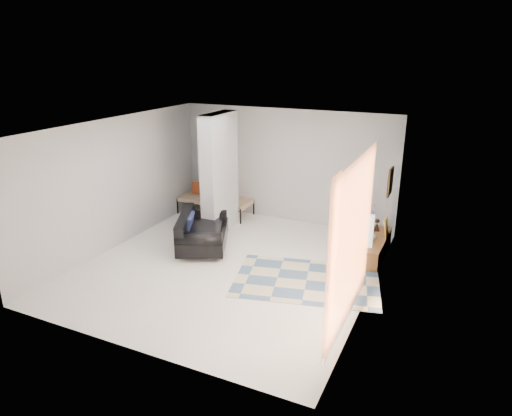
% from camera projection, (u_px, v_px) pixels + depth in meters
% --- Properties ---
extents(floor, '(6.00, 6.00, 0.00)m').
position_uv_depth(floor, '(230.00, 266.00, 9.19)').
color(floor, white).
rests_on(floor, ground).
extents(ceiling, '(6.00, 6.00, 0.00)m').
position_uv_depth(ceiling, '(227.00, 127.00, 8.27)').
color(ceiling, white).
rests_on(ceiling, wall_back).
extents(wall_back, '(6.00, 0.00, 6.00)m').
position_uv_depth(wall_back, '(286.00, 166.00, 11.30)').
color(wall_back, '#ADAFB1').
rests_on(wall_back, ground).
extents(wall_front, '(6.00, 0.00, 6.00)m').
position_uv_depth(wall_front, '(124.00, 262.00, 6.16)').
color(wall_front, '#ADAFB1').
rests_on(wall_front, ground).
extents(wall_left, '(0.00, 6.00, 6.00)m').
position_uv_depth(wall_left, '(116.00, 183.00, 9.82)').
color(wall_left, '#ADAFB1').
rests_on(wall_left, ground).
extents(wall_right, '(0.00, 6.00, 6.00)m').
position_uv_depth(wall_right, '(374.00, 221.00, 7.63)').
color(wall_right, '#ADAFB1').
rests_on(wall_right, ground).
extents(partition_column, '(0.35, 1.20, 2.80)m').
position_uv_depth(partition_column, '(220.00, 174.00, 10.54)').
color(partition_column, '#A3A7AA').
rests_on(partition_column, floor).
extents(hallway_door, '(0.85, 0.06, 2.04)m').
position_uv_depth(hallway_door, '(212.00, 172.00, 12.23)').
color(hallway_door, white).
rests_on(hallway_door, floor).
extents(curtain, '(0.00, 2.55, 2.55)m').
position_uv_depth(curtain, '(353.00, 243.00, 6.66)').
color(curtain, orange).
rests_on(curtain, wall_right).
extents(wall_art, '(0.04, 0.45, 0.55)m').
position_uv_depth(wall_art, '(390.00, 182.00, 9.02)').
color(wall_art, '#33200D').
rests_on(wall_art, wall_right).
extents(media_console, '(0.45, 1.59, 0.80)m').
position_uv_depth(media_console, '(374.00, 247.00, 9.58)').
color(media_console, brown).
rests_on(media_console, floor).
extents(loveseat, '(1.57, 1.92, 0.76)m').
position_uv_depth(loveseat, '(200.00, 232.00, 9.95)').
color(loveseat, silver).
rests_on(loveseat, floor).
extents(daybed, '(1.91, 0.82, 0.77)m').
position_uv_depth(daybed, '(215.00, 199.00, 12.00)').
color(daybed, black).
rests_on(daybed, floor).
extents(area_rug, '(3.01, 2.35, 0.01)m').
position_uv_depth(area_rug, '(306.00, 280.00, 8.59)').
color(area_rug, beige).
rests_on(area_rug, floor).
extents(cylinder_lamp, '(0.12, 0.12, 0.67)m').
position_uv_depth(cylinder_lamp, '(370.00, 231.00, 8.98)').
color(cylinder_lamp, silver).
rests_on(cylinder_lamp, media_console).
extents(bronze_figurine, '(0.14, 0.14, 0.27)m').
position_uv_depth(bronze_figurine, '(377.00, 225.00, 9.86)').
color(bronze_figurine, black).
rests_on(bronze_figurine, media_console).
extents(vase, '(0.20, 0.20, 0.19)m').
position_uv_depth(vase, '(372.00, 235.00, 9.42)').
color(vase, silver).
rests_on(vase, media_console).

